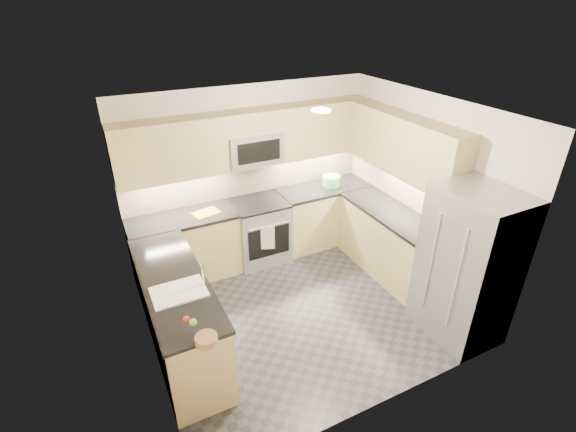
# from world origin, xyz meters

# --- Properties ---
(floor) EXTENTS (3.60, 3.20, 0.00)m
(floor) POSITION_xyz_m (0.00, 0.00, 0.00)
(floor) COLOR #242328
(floor) RESTS_ON ground
(ceiling) EXTENTS (3.60, 3.20, 0.02)m
(ceiling) POSITION_xyz_m (0.00, 0.00, 2.50)
(ceiling) COLOR beige
(ceiling) RESTS_ON wall_back
(wall_back) EXTENTS (3.60, 0.02, 2.50)m
(wall_back) POSITION_xyz_m (0.00, 1.60, 1.25)
(wall_back) COLOR beige
(wall_back) RESTS_ON floor
(wall_front) EXTENTS (3.60, 0.02, 2.50)m
(wall_front) POSITION_xyz_m (0.00, -1.60, 1.25)
(wall_front) COLOR beige
(wall_front) RESTS_ON floor
(wall_left) EXTENTS (0.02, 3.20, 2.50)m
(wall_left) POSITION_xyz_m (-1.80, 0.00, 1.25)
(wall_left) COLOR beige
(wall_left) RESTS_ON floor
(wall_right) EXTENTS (0.02, 3.20, 2.50)m
(wall_right) POSITION_xyz_m (1.80, 0.00, 1.25)
(wall_right) COLOR beige
(wall_right) RESTS_ON floor
(base_cab_back_left) EXTENTS (1.42, 0.60, 0.90)m
(base_cab_back_left) POSITION_xyz_m (-1.09, 1.30, 0.45)
(base_cab_back_left) COLOR tan
(base_cab_back_left) RESTS_ON floor
(base_cab_back_right) EXTENTS (1.42, 0.60, 0.90)m
(base_cab_back_right) POSITION_xyz_m (1.09, 1.30, 0.45)
(base_cab_back_right) COLOR tan
(base_cab_back_right) RESTS_ON floor
(base_cab_right) EXTENTS (0.60, 1.70, 0.90)m
(base_cab_right) POSITION_xyz_m (1.50, 0.15, 0.45)
(base_cab_right) COLOR tan
(base_cab_right) RESTS_ON floor
(base_cab_peninsula) EXTENTS (0.60, 2.00, 0.90)m
(base_cab_peninsula) POSITION_xyz_m (-1.50, 0.00, 0.45)
(base_cab_peninsula) COLOR tan
(base_cab_peninsula) RESTS_ON floor
(countertop_back_left) EXTENTS (1.42, 0.63, 0.04)m
(countertop_back_left) POSITION_xyz_m (-1.09, 1.30, 0.92)
(countertop_back_left) COLOR black
(countertop_back_left) RESTS_ON base_cab_back_left
(countertop_back_right) EXTENTS (1.42, 0.63, 0.04)m
(countertop_back_right) POSITION_xyz_m (1.09, 1.30, 0.92)
(countertop_back_right) COLOR black
(countertop_back_right) RESTS_ON base_cab_back_right
(countertop_right) EXTENTS (0.63, 1.70, 0.04)m
(countertop_right) POSITION_xyz_m (1.50, 0.15, 0.92)
(countertop_right) COLOR black
(countertop_right) RESTS_ON base_cab_right
(countertop_peninsula) EXTENTS (0.63, 2.00, 0.04)m
(countertop_peninsula) POSITION_xyz_m (-1.50, 0.00, 0.92)
(countertop_peninsula) COLOR black
(countertop_peninsula) RESTS_ON base_cab_peninsula
(upper_cab_back) EXTENTS (3.60, 0.35, 0.75)m
(upper_cab_back) POSITION_xyz_m (0.00, 1.43, 1.83)
(upper_cab_back) COLOR tan
(upper_cab_back) RESTS_ON wall_back
(upper_cab_right) EXTENTS (0.35, 1.95, 0.75)m
(upper_cab_right) POSITION_xyz_m (1.62, 0.28, 1.83)
(upper_cab_right) COLOR tan
(upper_cab_right) RESTS_ON wall_right
(backsplash_back) EXTENTS (3.60, 0.01, 0.51)m
(backsplash_back) POSITION_xyz_m (0.00, 1.60, 1.20)
(backsplash_back) COLOR tan
(backsplash_back) RESTS_ON wall_back
(backsplash_right) EXTENTS (0.01, 2.30, 0.51)m
(backsplash_right) POSITION_xyz_m (1.80, 0.45, 1.20)
(backsplash_right) COLOR tan
(backsplash_right) RESTS_ON wall_right
(gas_range) EXTENTS (0.76, 0.65, 0.91)m
(gas_range) POSITION_xyz_m (0.00, 1.28, 0.46)
(gas_range) COLOR #9FA3A7
(gas_range) RESTS_ON floor
(range_cooktop) EXTENTS (0.76, 0.65, 0.03)m
(range_cooktop) POSITION_xyz_m (0.00, 1.28, 0.92)
(range_cooktop) COLOR black
(range_cooktop) RESTS_ON gas_range
(oven_door_glass) EXTENTS (0.62, 0.02, 0.45)m
(oven_door_glass) POSITION_xyz_m (0.00, 0.95, 0.45)
(oven_door_glass) COLOR black
(oven_door_glass) RESTS_ON gas_range
(oven_handle) EXTENTS (0.60, 0.02, 0.02)m
(oven_handle) POSITION_xyz_m (0.00, 0.93, 0.72)
(oven_handle) COLOR #B2B5BA
(oven_handle) RESTS_ON gas_range
(microwave) EXTENTS (0.76, 0.40, 0.40)m
(microwave) POSITION_xyz_m (0.00, 1.40, 1.70)
(microwave) COLOR #93949A
(microwave) RESTS_ON upper_cab_back
(microwave_door) EXTENTS (0.60, 0.01, 0.28)m
(microwave_door) POSITION_xyz_m (0.00, 1.20, 1.70)
(microwave_door) COLOR black
(microwave_door) RESTS_ON microwave
(refrigerator) EXTENTS (0.70, 0.90, 1.80)m
(refrigerator) POSITION_xyz_m (1.45, -1.15, 0.90)
(refrigerator) COLOR #94979B
(refrigerator) RESTS_ON floor
(fridge_handle_left) EXTENTS (0.02, 0.02, 1.20)m
(fridge_handle_left) POSITION_xyz_m (1.08, -1.33, 0.95)
(fridge_handle_left) COLOR #B2B5BA
(fridge_handle_left) RESTS_ON refrigerator
(fridge_handle_right) EXTENTS (0.02, 0.02, 1.20)m
(fridge_handle_right) POSITION_xyz_m (1.08, -0.97, 0.95)
(fridge_handle_right) COLOR #B2B5BA
(fridge_handle_right) RESTS_ON refrigerator
(sink_basin) EXTENTS (0.52, 0.38, 0.16)m
(sink_basin) POSITION_xyz_m (-1.50, -0.25, 0.88)
(sink_basin) COLOR white
(sink_basin) RESTS_ON base_cab_peninsula
(faucet) EXTENTS (0.03, 0.03, 0.28)m
(faucet) POSITION_xyz_m (-1.24, -0.25, 1.08)
(faucet) COLOR silver
(faucet) RESTS_ON countertop_peninsula
(utensil_bowl) EXTENTS (0.34, 0.34, 0.15)m
(utensil_bowl) POSITION_xyz_m (1.21, 1.30, 1.02)
(utensil_bowl) COLOR #4FB94F
(utensil_bowl) RESTS_ON countertop_back_right
(cutting_board) EXTENTS (0.38, 0.30, 0.01)m
(cutting_board) POSITION_xyz_m (-0.77, 1.26, 0.95)
(cutting_board) COLOR orange
(cutting_board) RESTS_ON countertop_back_left
(fruit_basket) EXTENTS (0.25, 0.25, 0.07)m
(fruit_basket) POSITION_xyz_m (-1.45, -1.02, 0.97)
(fruit_basket) COLOR olive
(fruit_basket) RESTS_ON countertop_peninsula
(fruit_apple) EXTENTS (0.06, 0.06, 0.06)m
(fruit_apple) POSITION_xyz_m (-1.55, -0.79, 1.05)
(fruit_apple) COLOR #A52812
(fruit_apple) RESTS_ON fruit_basket
(fruit_pear) EXTENTS (0.07, 0.07, 0.07)m
(fruit_pear) POSITION_xyz_m (-1.51, -0.85, 1.05)
(fruit_pear) COLOR #57A647
(fruit_pear) RESTS_ON fruit_basket
(dish_towel_check) EXTENTS (0.18, 0.08, 0.36)m
(dish_towel_check) POSITION_xyz_m (-0.04, 0.91, 0.55)
(dish_towel_check) COLOR silver
(dish_towel_check) RESTS_ON oven_handle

